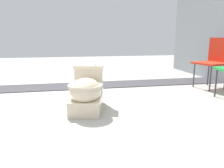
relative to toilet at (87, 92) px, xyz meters
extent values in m
plane|color=#A8A59E|center=(0.00, -0.15, -0.22)|extent=(14.00, 14.00, 0.00)
cube|color=#423F44|center=(-1.30, 0.35, -0.21)|extent=(0.56, 8.00, 0.01)
cube|color=beige|center=(0.00, 0.00, -0.14)|extent=(0.66, 0.47, 0.17)
ellipsoid|color=beige|center=(0.09, -0.02, 0.04)|extent=(0.51, 0.45, 0.28)
cylinder|color=beige|center=(0.09, -0.02, 0.10)|extent=(0.47, 0.47, 0.03)
cube|color=beige|center=(-0.21, 0.05, 0.10)|extent=(0.26, 0.37, 0.30)
cube|color=beige|center=(-0.21, 0.05, 0.27)|extent=(0.28, 0.40, 0.04)
cylinder|color=silver|center=(-0.19, 0.13, 0.29)|extent=(0.02, 0.02, 0.01)
cube|color=red|center=(-0.72, 2.11, 0.20)|extent=(0.53, 0.53, 0.03)
cube|color=red|center=(-0.77, 2.30, 0.41)|extent=(0.44, 0.14, 0.40)
cylinder|color=#38383D|center=(-0.52, 1.99, -0.02)|extent=(0.02, 0.02, 0.40)
cylinder|color=#38383D|center=(-0.85, 1.90, -0.02)|extent=(0.02, 0.02, 0.40)
cylinder|color=#38383D|center=(-0.93, 2.23, -0.02)|extent=(0.02, 0.02, 0.40)
cylinder|color=#38383D|center=(-0.21, 1.85, -0.02)|extent=(0.02, 0.02, 0.40)
camera|label=1|loc=(2.48, -0.20, 0.63)|focal=35.00mm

